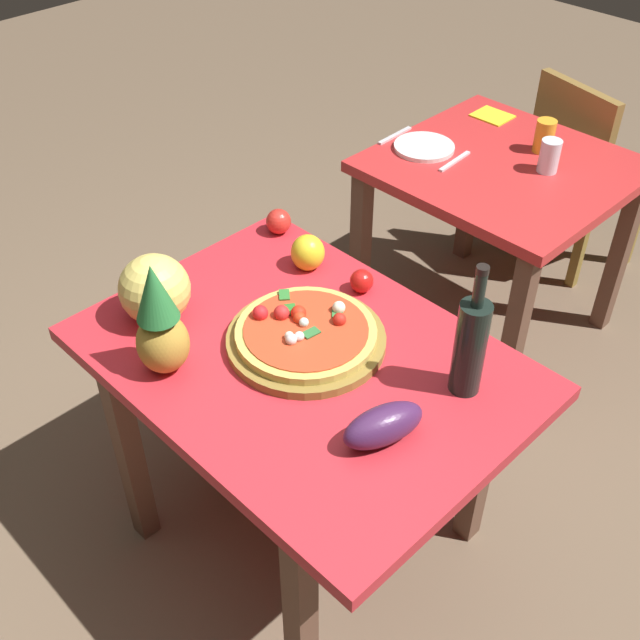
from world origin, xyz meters
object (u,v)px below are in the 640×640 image
dining_chair (581,165)px  knife_utensil (455,161)px  background_table (500,193)px  wine_bottle (470,345)px  display_table (304,385)px  tomato_beside_pepper (362,281)px  napkin_folded (492,116)px  pizza_board (306,340)px  dinner_plate (424,147)px  pizza (305,331)px  eggplant (383,425)px  bell_pepper (308,253)px  fork_utensil (395,135)px  tomato_by_bottle (279,221)px  pineapple_left (160,325)px  melon (155,289)px  drinking_glass_juice (544,136)px  drinking_glass_water (549,156)px

dining_chair → knife_utensil: bearing=95.2°
background_table → wine_bottle: 1.19m
display_table → wine_bottle: bearing=29.4°
tomato_beside_pepper → napkin_folded: size_ratio=0.47×
pizza_board → dinner_plate: bearing=114.2°
pizza → eggplant: size_ratio=1.82×
pizza → bell_pepper: bearing=134.8°
pizza → eggplant: (0.36, -0.10, 0.00)m
bell_pepper → fork_utensil: bearing=114.5°
wine_bottle → tomato_by_bottle: wine_bottle is taller
background_table → knife_utensil: size_ratio=4.62×
pizza → fork_utensil: (-0.60, 1.04, -0.04)m
pineapple_left → napkin_folded: (-0.27, 1.75, -0.14)m
dining_chair → knife_utensil: (-0.12, -0.75, 0.26)m
pineapple_left → display_table: bearing=52.2°
melon → pineapple_left: bearing=-30.2°
dining_chair → melon: (-0.14, -2.00, 0.35)m
pineapple_left → eggplant: bearing=21.1°
wine_bottle → pineapple_left: size_ratio=1.15×
display_table → melon: bearing=-156.4°
tomato_beside_pepper → drinking_glass_juice: size_ratio=0.56×
background_table → pizza: 1.19m
pizza_board → bell_pepper: size_ratio=3.81×
dining_chair → eggplant: dining_chair is taller
dining_chair → bell_pepper: 1.59m
napkin_folded → tomato_by_bottle: bearing=-89.1°
wine_bottle → pineapple_left: 0.73m
pizza → tomato_beside_pepper: size_ratio=5.48×
wine_bottle → bell_pepper: size_ratio=3.33×
pineapple_left → drinking_glass_water: size_ratio=2.71×
tomato_by_bottle → knife_utensil: 0.75m
pizza → dinner_plate: pizza is taller
display_table → dining_chair: size_ratio=1.30×
pizza → pineapple_left: (-0.17, -0.31, 0.10)m
wine_bottle → napkin_folded: bearing=123.1°
napkin_folded → pizza_board: bearing=-72.6°
pizza_board → tomato_beside_pepper: bearing=101.4°
tomato_by_bottle → pizza_board: bearing=-34.7°
melon → tomato_beside_pepper: melon is taller
display_table → knife_utensil: bearing=108.3°
melon → fork_utensil: 1.28m
tomato_beside_pepper → dinner_plate: tomato_beside_pepper is taller
melon → napkin_folded: 1.65m
pineapple_left → drinking_glass_juice: (0.02, 1.64, -0.08)m
bell_pepper → fork_utensil: (-0.37, 0.80, -0.05)m
bell_pepper → drinking_glass_water: 1.00m
display_table → napkin_folded: 1.56m
bell_pepper → drinking_glass_juice: size_ratio=0.92×
eggplant → knife_utensil: bearing=120.8°
display_table → dinner_plate: size_ratio=5.04×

